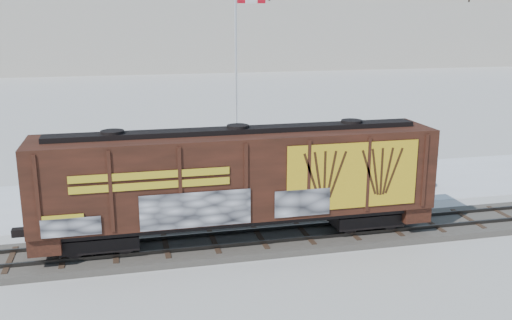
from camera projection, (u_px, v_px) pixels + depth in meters
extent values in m
plane|color=white|center=(305.00, 239.00, 24.86)|extent=(500.00, 500.00, 0.00)
cube|color=#59544C|center=(305.00, 236.00, 24.83)|extent=(50.00, 3.40, 0.28)
cube|color=#33302D|center=(310.00, 238.00, 24.10)|extent=(50.00, 0.10, 0.15)
cube|color=#33302D|center=(300.00, 226.00, 25.46)|extent=(50.00, 0.10, 0.15)
cube|color=white|center=(263.00, 190.00, 31.93)|extent=(40.00, 8.00, 0.03)
cube|color=white|center=(156.00, 34.00, 112.99)|extent=(360.00, 40.00, 12.00)
cube|color=white|center=(147.00, 6.00, 139.81)|extent=(360.00, 40.00, 24.00)
cube|color=black|center=(100.00, 238.00, 22.72)|extent=(3.00, 2.00, 0.90)
cube|color=black|center=(363.00, 215.00, 25.26)|extent=(3.00, 2.00, 0.90)
cylinder|color=black|center=(74.00, 247.00, 21.77)|extent=(0.90, 0.12, 0.90)
cube|color=black|center=(238.00, 214.00, 23.86)|extent=(16.39, 2.40, 0.25)
cube|color=#3E1A11|center=(238.00, 173.00, 23.42)|extent=(16.39, 3.00, 3.36)
cube|color=black|center=(238.00, 130.00, 22.98)|extent=(15.08, 0.90, 0.20)
cube|color=gold|center=(353.00, 176.00, 22.96)|extent=(5.57, 0.03, 2.72)
cube|color=gold|center=(151.00, 180.00, 21.07)|extent=(5.90, 0.02, 0.70)
cube|color=silver|center=(196.00, 210.00, 21.74)|extent=(4.26, 0.03, 1.40)
cylinder|color=silver|center=(237.00, 167.00, 36.36)|extent=(0.90, 0.90, 0.20)
cylinder|color=silver|center=(236.00, 79.00, 34.99)|extent=(0.14, 0.14, 11.41)
imported|color=silver|center=(211.00, 179.00, 31.52)|extent=(4.19, 2.05, 1.38)
imported|color=silver|center=(321.00, 168.00, 33.34)|extent=(5.06, 3.10, 1.57)
imported|color=black|center=(394.00, 174.00, 32.68)|extent=(4.88, 3.18, 1.32)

